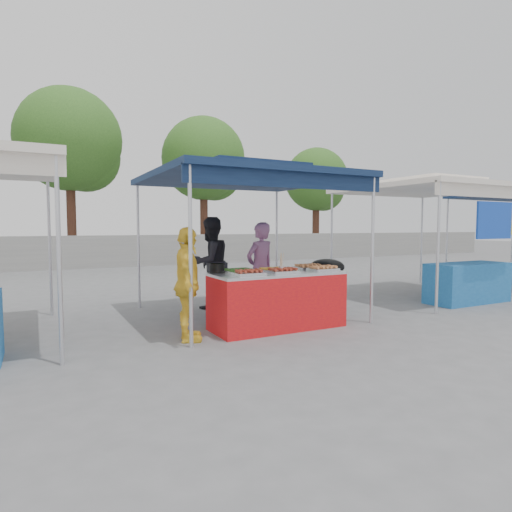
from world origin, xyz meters
name	(u,v)px	position (x,y,z in m)	size (l,w,h in m)	color
ground_plane	(274,326)	(0.00, 0.00, 0.00)	(80.00, 80.00, 0.00)	slate
back_wall	(130,251)	(0.00, 11.00, 0.60)	(40.00, 0.25, 1.20)	gray
main_canopy	(246,177)	(0.00, 0.97, 2.37)	(3.20, 3.20, 2.57)	silver
neighbor_stall_right	(445,223)	(4.50, 0.57, 1.60)	(3.20, 3.20, 2.57)	silver
tree_1	(73,144)	(-1.70, 13.41, 4.85)	(4.12, 4.12, 7.08)	#49281C
tree_2	(206,163)	(4.01, 13.36, 4.51)	(3.83, 3.83, 6.59)	#49281C
tree_3	(318,182)	(10.15, 13.03, 3.84)	(3.36, 3.27, 5.62)	#49281C
vendor_table	(277,300)	(0.00, -0.10, 0.43)	(2.00, 0.80, 0.85)	red
food_tray_fl	(249,273)	(-0.60, -0.34, 0.88)	(0.42, 0.30, 0.07)	white
food_tray_fm	(283,272)	(-0.05, -0.34, 0.88)	(0.42, 0.30, 0.07)	white
food_tray_fr	(323,269)	(0.67, -0.34, 0.88)	(0.42, 0.30, 0.07)	white
food_tray_bl	(239,271)	(-0.60, -0.02, 0.88)	(0.42, 0.30, 0.07)	white
food_tray_bm	(272,270)	(-0.05, -0.02, 0.88)	(0.42, 0.30, 0.07)	white
food_tray_br	(308,267)	(0.63, 0.00, 0.88)	(0.42, 0.30, 0.07)	white
cooking_pot	(217,268)	(-0.83, 0.25, 0.92)	(0.23, 0.23, 0.14)	black
skewer_cup	(282,270)	(-0.05, -0.31, 0.91)	(0.09, 0.09, 0.11)	silver
wok_burner	(327,282)	(1.15, 0.21, 0.59)	(0.59, 0.59, 1.00)	black
crate_left	(237,310)	(-0.32, 0.68, 0.17)	(0.55, 0.39, 0.33)	#1645B7
crate_right	(267,308)	(0.24, 0.67, 0.15)	(0.49, 0.34, 0.29)	#1645B7
crate_stacked	(267,292)	(0.24, 0.67, 0.43)	(0.46, 0.32, 0.28)	#1645B7
vendor_woman	(260,269)	(0.20, 0.84, 0.80)	(0.59, 0.38, 1.61)	#9B6291
helper_man	(210,263)	(-0.31, 1.85, 0.86)	(0.83, 0.65, 1.71)	black
customer_person	(187,284)	(-1.44, -0.19, 0.77)	(0.90, 0.37, 1.53)	yellow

